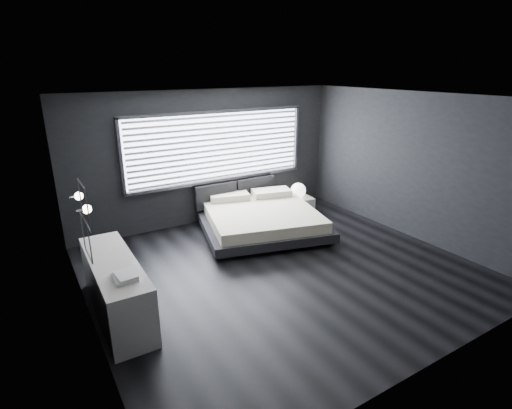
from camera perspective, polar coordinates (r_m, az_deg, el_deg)
room at (r=6.27m, az=4.05°, el=2.14°), size 6.04×6.00×2.80m
window at (r=8.58m, az=-5.35°, el=8.19°), size 4.14×0.09×1.52m
headboard at (r=8.94m, az=-2.90°, el=1.83°), size 1.96×0.16×0.52m
sconce_near at (r=5.22m, az=-23.04°, el=-0.62°), size 0.18×0.11×0.11m
sconce_far at (r=5.79m, az=-24.01°, el=1.11°), size 0.18×0.11×0.11m
wall_art_upper at (r=4.57m, az=-23.34°, el=-0.05°), size 0.01×0.48×0.48m
wall_art_lower at (r=4.96m, az=-23.09°, el=-4.37°), size 0.01×0.48×0.48m
bed at (r=8.19m, az=0.72°, el=-1.91°), size 2.88×2.80×0.62m
nightstand at (r=9.43m, az=6.30°, el=0.04°), size 0.59×0.51×0.32m
orb_lamp at (r=9.34m, az=6.04°, el=2.02°), size 0.35×0.35×0.35m
dresser at (r=5.82m, az=-19.32°, el=-11.13°), size 0.59×2.02×0.80m
book_stack at (r=5.13m, az=-18.20°, el=-9.73°), size 0.27×0.35×0.07m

